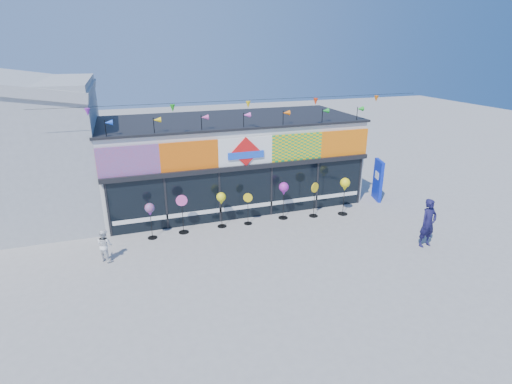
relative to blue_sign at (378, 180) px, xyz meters
name	(u,v)px	position (x,y,z in m)	size (l,w,h in m)	color
ground	(273,252)	(-6.95, -3.52, -1.03)	(80.00, 80.00, 0.00)	gray
kite_shop	(231,160)	(-6.95, 2.42, 1.02)	(16.00, 5.70, 5.31)	silver
neighbour_building	(0,148)	(-16.95, 3.48, 2.17)	(8.18, 7.20, 6.87)	#A1A3A6
blue_sign	(378,180)	(0.00, 0.00, 0.00)	(0.42, 1.03, 2.05)	#0B23B2
spinner_0	(150,210)	(-11.16, -0.84, 0.18)	(0.38, 0.38, 1.52)	black
spinner_1	(182,213)	(-9.88, -0.73, -0.15)	(0.47, 0.43, 1.67)	black
spinner_2	(221,199)	(-8.22, -0.67, 0.22)	(0.40, 0.40, 1.57)	black
spinner_3	(248,208)	(-7.06, -0.76, -0.28)	(0.38, 0.36, 1.43)	black
spinner_4	(284,190)	(-5.38, -0.69, 0.33)	(0.43, 0.43, 1.71)	black
spinner_5	(314,199)	(-3.97, -0.93, -0.18)	(0.43, 0.41, 1.62)	black
spinner_6	(345,185)	(-2.58, -1.15, 0.38)	(0.45, 0.45, 1.76)	black
adult_man	(428,223)	(-1.13, -4.91, -0.07)	(0.70, 0.46, 1.93)	#15133C
child	(105,245)	(-12.90, -2.14, -0.42)	(0.60, 0.34, 1.23)	white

